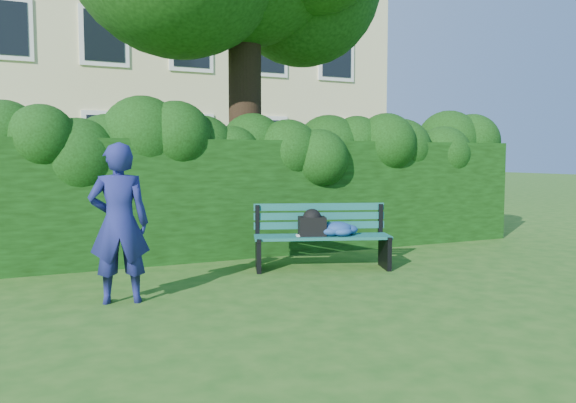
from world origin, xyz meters
name	(u,v)px	position (x,y,z in m)	size (l,w,h in m)	color
ground	(308,280)	(0.00, 0.00, 0.00)	(80.00, 80.00, 0.00)	#225517
apartment_building	(126,26)	(0.00, 13.99, 6.00)	(16.00, 8.08, 12.00)	beige
hedge	(246,197)	(0.00, 2.20, 0.90)	(10.00, 1.00, 1.80)	black
park_bench	(324,233)	(0.53, 0.58, 0.50)	(1.93, 1.13, 0.89)	#0D433F
man_reading	(119,223)	(-2.29, -0.12, 0.85)	(0.62, 0.41, 1.70)	navy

